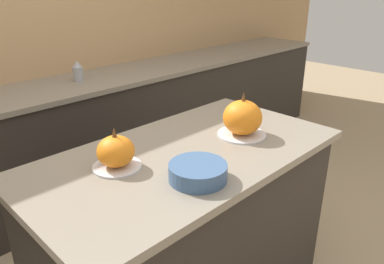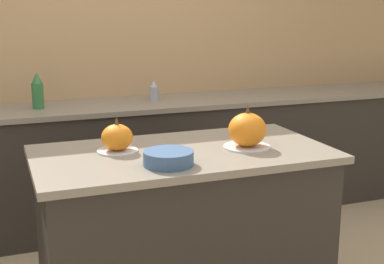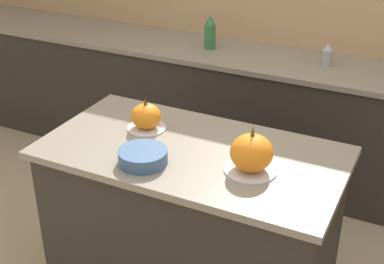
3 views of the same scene
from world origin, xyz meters
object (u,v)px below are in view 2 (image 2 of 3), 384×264
Objects in this scene: pumpkin_cake_left at (117,139)px; pumpkin_cake_right at (247,131)px; bottle_short at (154,91)px; bottle_tall at (38,91)px; mixing_bowl at (168,158)px.

pumpkin_cake_right is (0.60, -0.15, 0.02)m from pumpkin_cake_left.
pumpkin_cake_right is at bearing -88.79° from bottle_short.
mixing_bowl is (0.40, -1.58, -0.08)m from bottle_tall.
bottle_tall reaches higher than pumpkin_cake_right.
bottle_short is (-0.03, 1.46, -0.02)m from pumpkin_cake_right.
bottle_short is 0.67× the size of mixing_bowl.
pumpkin_cake_left is at bearing 118.07° from mixing_bowl.
pumpkin_cake_left is at bearing -79.19° from bottle_tall.
pumpkin_cake_left is 1.43m from bottle_short.
pumpkin_cake_left is 0.84× the size of pumpkin_cake_right.
bottle_tall reaches higher than bottle_short.
bottle_tall is 1.68× the size of bottle_short.
bottle_tall is 0.82m from bottle_short.
mixing_bowl is (-0.41, -1.60, -0.03)m from bottle_short.
mixing_bowl is at bearing -61.93° from pumpkin_cake_left.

